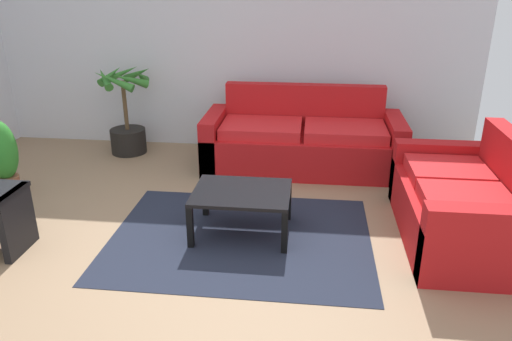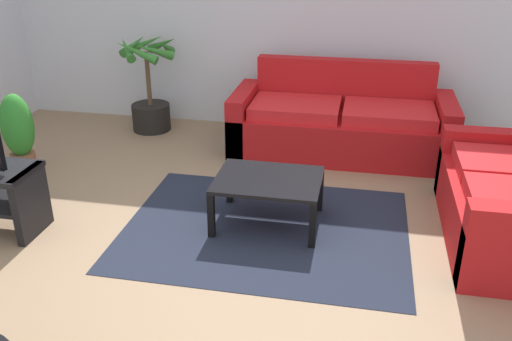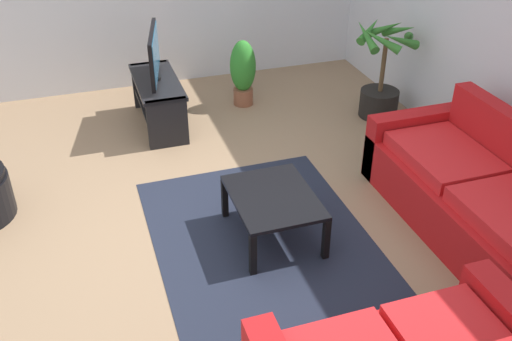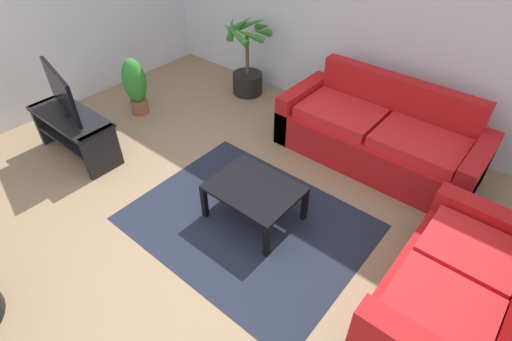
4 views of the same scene
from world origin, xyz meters
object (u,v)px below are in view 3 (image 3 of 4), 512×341
at_px(tv, 154,54).
at_px(potted_plant_small, 243,71).
at_px(potted_palm, 382,80).
at_px(couch_main, 483,201).
at_px(coffee_table, 273,201).
at_px(tv_stand, 158,96).

distance_m(tv, potted_plant_small, 1.12).
bearing_deg(potted_palm, couch_main, -6.94).
distance_m(coffee_table, potted_palm, 2.53).
relative_size(tv_stand, tv, 1.27).
distance_m(couch_main, potted_palm, 2.18).
bearing_deg(couch_main, potted_palm, 173.06).
height_order(potted_palm, potted_plant_small, potted_palm).
relative_size(tv, potted_plant_small, 1.12).
xyz_separation_m(tv_stand, potted_plant_small, (-0.22, 1.03, 0.07)).
bearing_deg(potted_plant_small, tv_stand, -78.05).
distance_m(couch_main, potted_plant_small, 3.14).
xyz_separation_m(tv_stand, tv, (0.00, 0.00, 0.47)).
bearing_deg(coffee_table, couch_main, 73.73).
bearing_deg(tv_stand, couch_main, 37.98).
distance_m(tv_stand, coffee_table, 2.31).
xyz_separation_m(tv_stand, coffee_table, (2.25, 0.51, 0.00)).
height_order(tv_stand, tv, tv).
bearing_deg(potted_palm, potted_plant_small, -119.68).
bearing_deg(tv_stand, potted_palm, 76.84).
height_order(tv_stand, potted_plant_small, potted_plant_small).
height_order(tv, coffee_table, tv).
bearing_deg(couch_main, tv_stand, -142.02).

